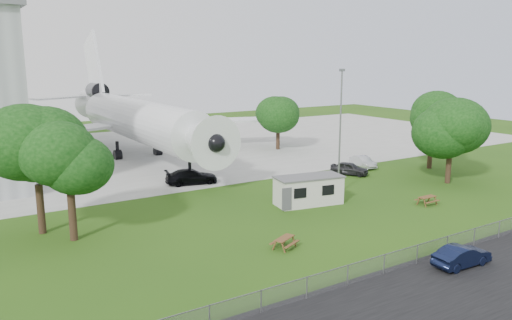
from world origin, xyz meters
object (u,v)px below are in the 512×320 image
site_cabin (309,190)px  car_centre_sedan (462,256)px  picnic_east (427,205)px  airliner (134,118)px  picnic_west (284,248)px

site_cabin → car_centre_sedan: site_cabin is taller
picnic_east → airliner: bearing=110.9°
site_cabin → airliner: bearing=100.2°
site_cabin → car_centre_sedan: 16.31m
airliner → car_centre_sedan: 47.65m
picnic_west → picnic_east: size_ratio=1.00×
picnic_west → car_centre_sedan: (7.71, -8.62, 0.68)m
site_cabin → picnic_west: bearing=-136.9°
car_centre_sedan → airliner: bearing=9.0°
picnic_west → picnic_east: same height
picnic_west → car_centre_sedan: bearing=-72.7°
airliner → picnic_east: size_ratio=26.52×
picnic_west → car_centre_sedan: 11.59m
picnic_east → car_centre_sedan: bearing=-133.1°
picnic_west → picnic_east: 17.28m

